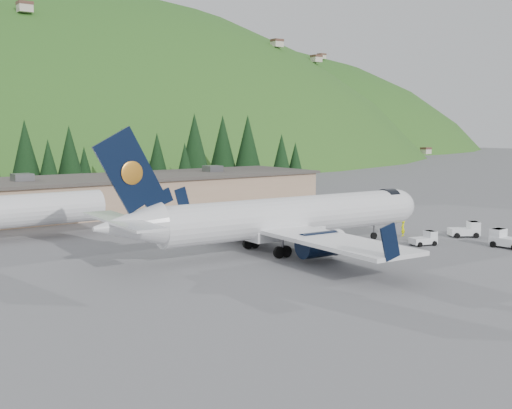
% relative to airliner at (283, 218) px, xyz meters
% --- Properties ---
extents(ground, '(600.00, 600.00, 0.00)m').
position_rel_airliner_xyz_m(ground, '(1.08, -0.07, -3.28)').
color(ground, slate).
extents(airliner, '(37.12, 34.81, 12.32)m').
position_rel_airliner_xyz_m(airliner, '(0.00, 0.00, 0.00)').
color(airliner, white).
rests_on(airliner, ground).
extents(baggage_tug_a, '(2.98, 2.17, 1.46)m').
position_rel_airliner_xyz_m(baggage_tug_a, '(13.96, -6.34, -2.63)').
color(baggage_tug_a, white).
rests_on(baggage_tug_a, ground).
extents(baggage_tug_b, '(3.61, 3.17, 1.73)m').
position_rel_airliner_xyz_m(baggage_tug_b, '(21.76, -5.83, -2.51)').
color(baggage_tug_b, white).
rests_on(baggage_tug_b, ground).
extents(baggage_tug_c, '(2.28, 3.56, 1.84)m').
position_rel_airliner_xyz_m(baggage_tug_c, '(19.48, -12.09, -2.46)').
color(baggage_tug_c, white).
rests_on(baggage_tug_c, ground).
extents(terminal_building, '(71.00, 17.00, 6.10)m').
position_rel_airliner_xyz_m(terminal_building, '(-3.93, 37.93, -0.66)').
color(terminal_building, tan).
rests_on(terminal_building, ground).
extents(ramp_worker, '(0.77, 0.66, 1.78)m').
position_rel_airliner_xyz_m(ramp_worker, '(16.37, -1.26, -2.39)').
color(ramp_worker, '#F3FF00').
rests_on(ramp_worker, ground).
extents(tree_line, '(111.42, 15.76, 14.54)m').
position_rel_airliner_xyz_m(tree_line, '(-2.78, 62.11, 4.02)').
color(tree_line, black).
rests_on(tree_line, ground).
extents(hills, '(614.00, 330.00, 300.00)m').
position_rel_airliner_xyz_m(hills, '(54.42, 207.31, -86.08)').
color(hills, '#195317').
rests_on(hills, ground).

